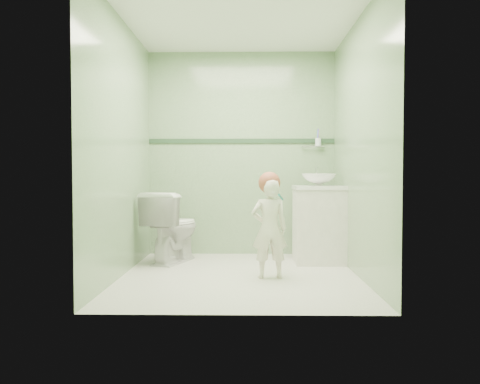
{
  "coord_description": "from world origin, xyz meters",
  "views": [
    {
      "loc": [
        0.07,
        -4.4,
        0.94
      ],
      "look_at": [
        0.0,
        0.15,
        0.78
      ],
      "focal_mm": 35.51,
      "sensor_mm": 36.0,
      "label": 1
    }
  ],
  "objects": [
    {
      "name": "faucet",
      "position": [
        0.84,
        0.89,
        0.97
      ],
      "size": [
        0.03,
        0.13,
        0.18
      ],
      "color": "silver",
      "rests_on": "counter"
    },
    {
      "name": "vanity",
      "position": [
        0.84,
        0.7,
        0.4
      ],
      "size": [
        0.52,
        0.5,
        0.8
      ],
      "primitive_type": "cube",
      "color": "white",
      "rests_on": "ground"
    },
    {
      "name": "room_shell",
      "position": [
        0.0,
        0.0,
        1.2
      ],
      "size": [
        2.5,
        2.54,
        2.4
      ],
      "color": "gray",
      "rests_on": "ground"
    },
    {
      "name": "cup_holder",
      "position": [
        0.89,
        1.18,
        1.33
      ],
      "size": [
        0.26,
        0.07,
        0.21
      ],
      "color": "silver",
      "rests_on": "room_shell"
    },
    {
      "name": "teal_toothbrush",
      "position": [
        0.36,
        -0.2,
        0.75
      ],
      "size": [
        0.11,
        0.14,
        0.08
      ],
      "color": "#138078",
      "rests_on": "toddler"
    },
    {
      "name": "toilet",
      "position": [
        -0.74,
        0.71,
        0.38
      ],
      "size": [
        0.65,
        0.85,
        0.76
      ],
      "primitive_type": "imported",
      "rotation": [
        0.0,
        0.0,
        2.81
      ],
      "color": "white",
      "rests_on": "ground"
    },
    {
      "name": "counter",
      "position": [
        0.84,
        0.7,
        0.81
      ],
      "size": [
        0.54,
        0.52,
        0.04
      ],
      "primitive_type": "cube",
      "color": "white",
      "rests_on": "vanity"
    },
    {
      "name": "basin",
      "position": [
        0.84,
        0.7,
        0.89
      ],
      "size": [
        0.37,
        0.37,
        0.13
      ],
      "primitive_type": "imported",
      "color": "white",
      "rests_on": "counter"
    },
    {
      "name": "trim_stripe",
      "position": [
        0.0,
        1.24,
        1.35
      ],
      "size": [
        2.2,
        0.02,
        0.05
      ],
      "primitive_type": "cube",
      "color": "#29462D",
      "rests_on": "room_shell"
    },
    {
      "name": "hair_cap",
      "position": [
        0.27,
        -0.06,
        0.87
      ],
      "size": [
        0.2,
        0.2,
        0.2
      ],
      "primitive_type": "sphere",
      "color": "#A55338",
      "rests_on": "toddler"
    },
    {
      "name": "ground",
      "position": [
        0.0,
        0.0,
        0.0
      ],
      "size": [
        2.5,
        2.5,
        0.0
      ],
      "primitive_type": "plane",
      "color": "beige",
      "rests_on": "ground"
    },
    {
      "name": "toddler",
      "position": [
        0.27,
        -0.09,
        0.45
      ],
      "size": [
        0.35,
        0.25,
        0.91
      ],
      "primitive_type": "imported",
      "rotation": [
        0.0,
        0.0,
        3.25
      ],
      "color": "white",
      "rests_on": "ground"
    }
  ]
}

